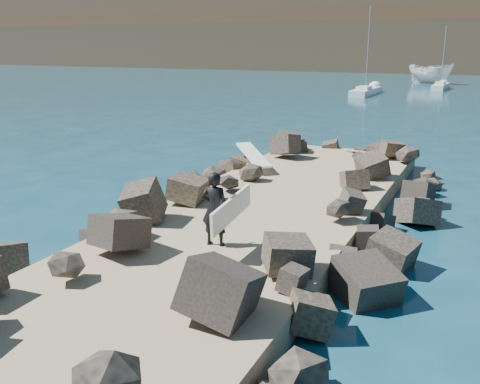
{
  "coord_description": "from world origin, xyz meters",
  "views": [
    {
      "loc": [
        5.85,
        -13.45,
        5.32
      ],
      "look_at": [
        0.0,
        -1.0,
        1.5
      ],
      "focal_mm": 40.0,
      "sensor_mm": 36.0,
      "label": 1
    }
  ],
  "objects": [
    {
      "name": "sailboat_b",
      "position": [
        -0.09,
        56.22,
        0.35
      ],
      "size": [
        1.64,
        6.27,
        7.59
      ],
      "color": "silver",
      "rests_on": "ground"
    },
    {
      "name": "ground",
      "position": [
        0.0,
        0.0,
        0.0
      ],
      "size": [
        800.0,
        800.0,
        0.0
      ],
      "primitive_type": "plane",
      "color": "#0F384C",
      "rests_on": "ground"
    },
    {
      "name": "boat_imported",
      "position": [
        -2.43,
        66.13,
        1.39
      ],
      "size": [
        7.47,
        6.21,
        2.77
      ],
      "primitive_type": "imported",
      "rotation": [
        0.0,
        0.0,
        0.99
      ],
      "color": "silver",
      "rests_on": "ground"
    },
    {
      "name": "surfer_with_board",
      "position": [
        0.18,
        -2.66,
        1.52
      ],
      "size": [
        0.9,
        2.26,
        1.82
      ],
      "color": "black",
      "rests_on": "jetty"
    },
    {
      "name": "sailboat_a",
      "position": [
        -6.8,
        45.39,
        0.35
      ],
      "size": [
        1.86,
        7.79,
        9.29
      ],
      "color": "silver",
      "rests_on": "ground"
    },
    {
      "name": "surfboard_resting",
      "position": [
        -2.35,
        5.22,
        1.04
      ],
      "size": [
        2.12,
        2.14,
        0.08
      ],
      "primitive_type": "cube",
      "rotation": [
        0.0,
        0.0,
        0.78
      ],
      "color": "white",
      "rests_on": "riprap_left"
    },
    {
      "name": "riprap_left",
      "position": [
        -2.9,
        -1.5,
        0.5
      ],
      "size": [
        2.6,
        22.0,
        1.0
      ],
      "primitive_type": "cube",
      "color": "black",
      "rests_on": "ground"
    },
    {
      "name": "riprap_right",
      "position": [
        2.9,
        -1.5,
        0.5
      ],
      "size": [
        2.6,
        22.0,
        1.0
      ],
      "primitive_type": "cube",
      "color": "black",
      "rests_on": "ground"
    },
    {
      "name": "jetty",
      "position": [
        0.0,
        -2.0,
        0.3
      ],
      "size": [
        6.0,
        26.0,
        0.6
      ],
      "primitive_type": "cube",
      "color": "#8C7759",
      "rests_on": "ground"
    }
  ]
}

